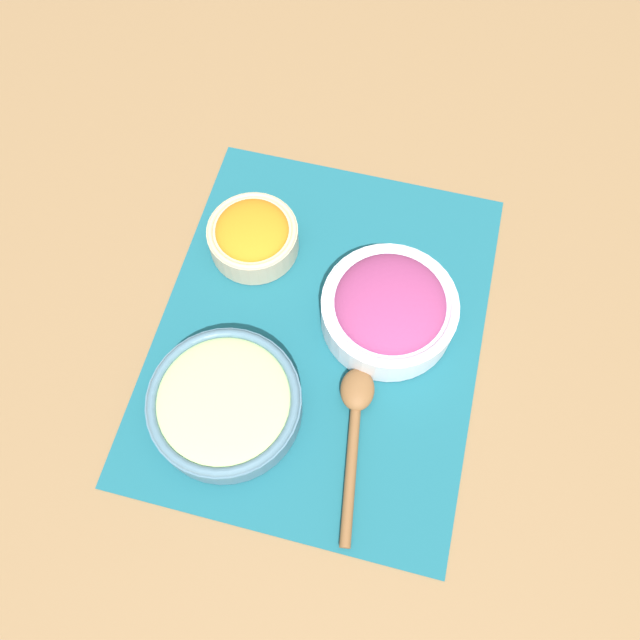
{
  "coord_description": "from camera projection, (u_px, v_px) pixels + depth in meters",
  "views": [
    {
      "loc": [
        -0.29,
        -0.07,
        0.69
      ],
      "look_at": [
        0.0,
        0.0,
        0.03
      ],
      "focal_mm": 35.0,
      "sensor_mm": 36.0,
      "label": 1
    }
  ],
  "objects": [
    {
      "name": "ground_plane",
      "position": [
        320.0,
        332.0,
        0.75
      ],
      "size": [
        3.0,
        3.0,
        0.0
      ],
      "primitive_type": "plane",
      "color": "olive"
    },
    {
      "name": "placemat",
      "position": [
        320.0,
        331.0,
        0.75
      ],
      "size": [
        0.48,
        0.38,
        0.0
      ],
      "color": "#195B6B",
      "rests_on": "ground_plane"
    },
    {
      "name": "onion_bowl",
      "position": [
        389.0,
        308.0,
        0.73
      ],
      "size": [
        0.16,
        0.16,
        0.07
      ],
      "color": "silver",
      "rests_on": "placemat"
    },
    {
      "name": "cucumber_bowl",
      "position": [
        225.0,
        402.0,
        0.69
      ],
      "size": [
        0.17,
        0.17,
        0.04
      ],
      "color": "slate",
      "rests_on": "placemat"
    },
    {
      "name": "carrot_bowl",
      "position": [
        253.0,
        235.0,
        0.78
      ],
      "size": [
        0.11,
        0.11,
        0.05
      ],
      "color": "#C6B28E",
      "rests_on": "placemat"
    },
    {
      "name": "wooden_spoon",
      "position": [
        355.0,
        417.0,
        0.7
      ],
      "size": [
        0.2,
        0.05,
        0.02
      ],
      "color": "brown",
      "rests_on": "placemat"
    }
  ]
}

